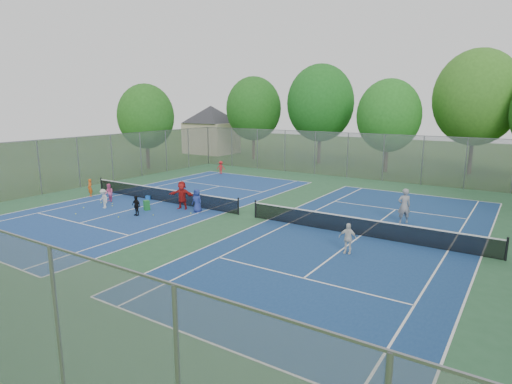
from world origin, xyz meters
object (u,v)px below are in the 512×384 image
Objects in this scene: instructor at (404,206)px; ball_hopper at (147,205)px; ball_crate at (149,197)px; net_left at (162,195)px; net_right at (361,227)px.

ball_hopper is at bearing -12.71° from instructor.
ball_crate is at bearing 134.85° from ball_hopper.
net_left is 14.00m from net_right.
instructor is (14.24, 5.81, 0.68)m from ball_hopper.
net_right reaches higher than ball_crate.
net_right is (14.00, 0.00, 0.00)m from net_left.
net_left is 39.58× the size of ball_crate.
instructor is at bearing 13.23° from net_left.
net_left and net_right have the same top height.
ball_crate is (-1.28, -0.02, -0.32)m from net_left.
net_left is 6.47× the size of instructor.
net_right is 39.58× the size of ball_crate.
ball_crate is at bearing -179.26° from net_left.
ball_hopper is (-13.07, -2.24, -0.14)m from net_right.
ball_crate is 0.52× the size of ball_hopper.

